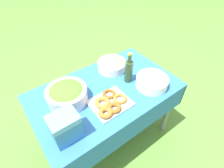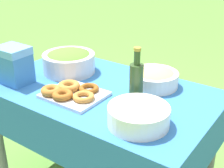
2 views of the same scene
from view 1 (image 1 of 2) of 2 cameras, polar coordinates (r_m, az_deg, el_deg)
name	(u,v)px [view 1 (image 1 of 2)]	position (r m, az deg, el deg)	size (l,w,h in m)	color
ground_plane	(107,135)	(1.96, -1.63, -16.20)	(14.00, 14.00, 0.00)	#568C38
picnic_table	(106,99)	(1.49, -2.07, -4.84)	(1.18, 0.72, 0.68)	#2D6BB2
salad_bowl	(67,94)	(1.33, -14.53, -3.15)	(0.30, 0.30, 0.13)	silver
pasta_bowl	(112,65)	(1.59, -0.08, 6.36)	(0.25, 0.25, 0.10)	white
donut_platter	(110,103)	(1.29, -0.72, -6.37)	(0.29, 0.27, 0.05)	silver
plate_stack	(152,82)	(1.46, 12.89, 0.71)	(0.26, 0.26, 0.08)	white
olive_oil_bottle	(129,71)	(1.44, 5.45, 4.39)	(0.07, 0.07, 0.27)	#2D4723
cooler_box	(65,127)	(1.11, -15.00, -13.44)	(0.17, 0.14, 0.20)	#3372B7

